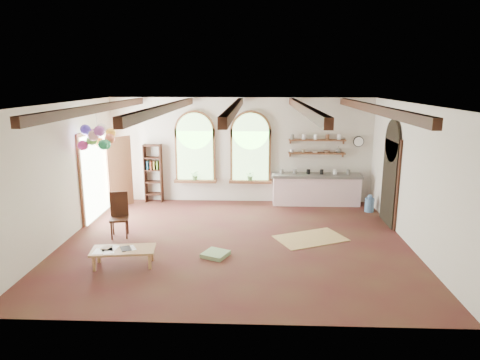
{
  "coord_description": "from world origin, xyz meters",
  "views": [
    {
      "loc": [
        0.49,
        -9.45,
        3.7
      ],
      "look_at": [
        0.09,
        0.6,
        1.35
      ],
      "focal_mm": 32.0,
      "sensor_mm": 36.0,
      "label": 1
    }
  ],
  "objects_px": {
    "kitchen_counter": "(316,189)",
    "coffee_table": "(123,251)",
    "side_chair": "(120,224)",
    "balloon_cluster": "(97,137)"
  },
  "relations": [
    {
      "from": "kitchen_counter",
      "to": "coffee_table",
      "type": "height_order",
      "value": "kitchen_counter"
    },
    {
      "from": "side_chair",
      "to": "balloon_cluster",
      "type": "xyz_separation_m",
      "value": [
        -0.6,
        0.58,
        2.03
      ]
    },
    {
      "from": "kitchen_counter",
      "to": "balloon_cluster",
      "type": "height_order",
      "value": "balloon_cluster"
    },
    {
      "from": "kitchen_counter",
      "to": "side_chair",
      "type": "relative_size",
      "value": 2.49
    },
    {
      "from": "coffee_table",
      "to": "side_chair",
      "type": "xyz_separation_m",
      "value": [
        -0.61,
        1.66,
        -0.01
      ]
    },
    {
      "from": "kitchen_counter",
      "to": "balloon_cluster",
      "type": "distance_m",
      "value": 6.46
    },
    {
      "from": "kitchen_counter",
      "to": "coffee_table",
      "type": "distance_m",
      "value": 6.46
    },
    {
      "from": "balloon_cluster",
      "to": "side_chair",
      "type": "bearing_deg",
      "value": -43.82
    },
    {
      "from": "side_chair",
      "to": "kitchen_counter",
      "type": "bearing_deg",
      "value": 30.23
    },
    {
      "from": "coffee_table",
      "to": "side_chair",
      "type": "relative_size",
      "value": 1.24
    }
  ]
}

